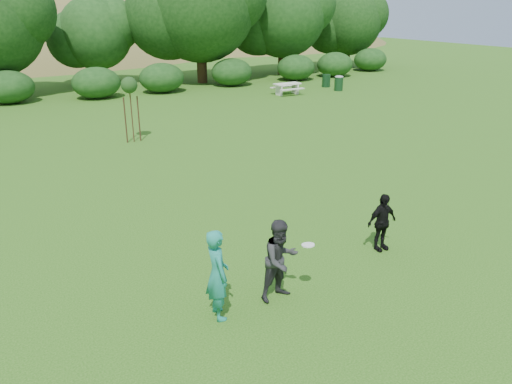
# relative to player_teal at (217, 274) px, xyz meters

# --- Properties ---
(ground) EXTENTS (120.00, 120.00, 0.00)m
(ground) POSITION_rel_player_teal_xyz_m (2.68, 0.06, -0.93)
(ground) COLOR #19470C
(ground) RESTS_ON ground
(player_teal) EXTENTS (0.53, 0.73, 1.86)m
(player_teal) POSITION_rel_player_teal_xyz_m (0.00, 0.00, 0.00)
(player_teal) COLOR #1C7E6F
(player_teal) RESTS_ON ground
(player_grey) EXTENTS (0.92, 0.75, 1.76)m
(player_grey) POSITION_rel_player_teal_xyz_m (1.41, -0.06, -0.05)
(player_grey) COLOR #29282B
(player_grey) RESTS_ON ground
(player_black) EXTENTS (0.87, 0.38, 1.48)m
(player_black) POSITION_rel_player_teal_xyz_m (4.77, 0.49, -0.19)
(player_black) COLOR black
(player_black) RESTS_ON ground
(trash_can_near) EXTENTS (0.60, 0.60, 0.90)m
(trash_can_near) POSITION_rel_player_teal_xyz_m (19.58, 21.54, -0.48)
(trash_can_near) COLOR #13341B
(trash_can_near) RESTS_ON ground
(frisbee) EXTENTS (0.27, 0.27, 0.05)m
(frisbee) POSITION_rel_player_teal_xyz_m (1.89, -0.34, 0.29)
(frisbee) COLOR white
(frisbee) RESTS_ON ground
(sapling) EXTENTS (0.70, 0.70, 2.85)m
(sapling) POSITION_rel_player_teal_xyz_m (2.68, 13.74, 1.49)
(sapling) COLOR #3F2618
(sapling) RESTS_ON ground
(picnic_table) EXTENTS (1.80, 1.48, 0.76)m
(picnic_table) POSITION_rel_player_teal_xyz_m (15.30, 20.28, -0.41)
(picnic_table) COLOR silver
(picnic_table) RESTS_ON ground
(trash_can_lidded) EXTENTS (0.60, 0.60, 1.05)m
(trash_can_lidded) POSITION_rel_player_teal_xyz_m (19.32, 19.81, -0.39)
(trash_can_lidded) COLOR #14371B
(trash_can_lidded) RESTS_ON ground
(hillside) EXTENTS (150.00, 72.00, 52.00)m
(hillside) POSITION_rel_player_teal_xyz_m (2.12, 68.51, -12.90)
(hillside) COLOR olive
(hillside) RESTS_ON ground
(tree_row) EXTENTS (53.92, 10.38, 9.62)m
(tree_row) POSITION_rel_player_teal_xyz_m (5.90, 28.75, 3.94)
(tree_row) COLOR #3A2616
(tree_row) RESTS_ON ground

